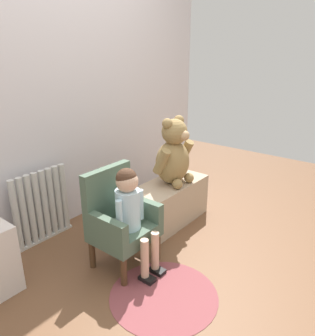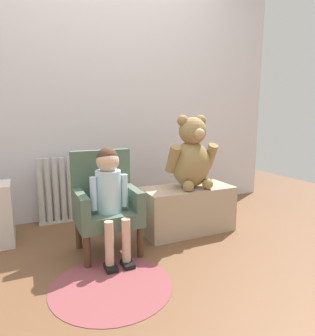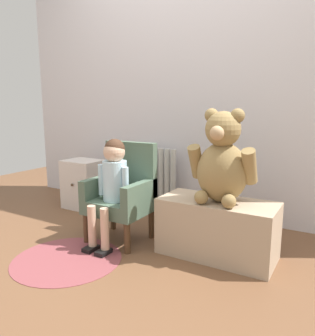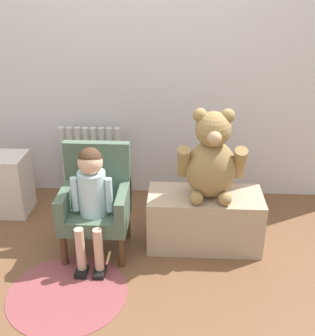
# 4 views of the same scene
# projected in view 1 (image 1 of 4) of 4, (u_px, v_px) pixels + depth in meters

# --- Properties ---
(ground_plane) EXTENTS (6.00, 6.00, 0.00)m
(ground_plane) POSITION_uv_depth(u_px,v_px,m) (188.00, 274.00, 2.28)
(ground_plane) COLOR brown
(back_wall) EXTENTS (3.80, 0.05, 2.40)m
(back_wall) POSITION_uv_depth(u_px,v_px,m) (56.00, 85.00, 2.62)
(back_wall) COLOR silver
(back_wall) RESTS_ON ground_plane
(radiator) EXTENTS (0.50, 0.05, 0.59)m
(radiator) POSITION_uv_depth(u_px,v_px,m) (42.00, 207.00, 2.60)
(radiator) COLOR beige
(radiator) RESTS_ON ground_plane
(child_armchair) EXTENTS (0.42, 0.37, 0.71)m
(child_armchair) POSITION_uv_depth(u_px,v_px,m) (119.00, 218.00, 2.30)
(child_armchair) COLOR #4B624F
(child_armchair) RESTS_ON ground_plane
(child_figure) EXTENTS (0.25, 0.35, 0.75)m
(child_figure) POSITION_uv_depth(u_px,v_px,m) (131.00, 205.00, 2.19)
(child_figure) COLOR silver
(child_figure) RESTS_ON ground_plane
(low_bench) EXTENTS (0.74, 0.34, 0.37)m
(low_bench) POSITION_uv_depth(u_px,v_px,m) (170.00, 202.00, 2.92)
(low_bench) COLOR tan
(low_bench) RESTS_ON ground_plane
(large_teddy_bear) EXTENTS (0.42, 0.30, 0.58)m
(large_teddy_bear) POSITION_uv_depth(u_px,v_px,m) (173.00, 155.00, 2.77)
(large_teddy_bear) COLOR #967A49
(large_teddy_bear) RESTS_ON low_bench
(floor_rug) EXTENTS (0.69, 0.69, 0.01)m
(floor_rug) POSITION_uv_depth(u_px,v_px,m) (164.00, 295.00, 2.08)
(floor_rug) COLOR brown
(floor_rug) RESTS_ON ground_plane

